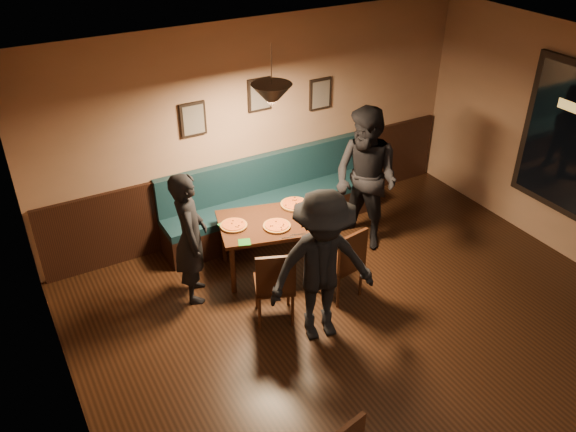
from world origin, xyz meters
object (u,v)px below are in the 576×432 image
object	(u,v)px
dining_table	(274,245)
diner_right	(366,180)
chair_near_right	(340,261)
booth_bench	(271,198)
tabasco_bottle	(309,208)
diner_left	(190,238)
diner_front	(322,268)
chair_near_left	(274,282)
soda_glass	(329,215)

from	to	relation	value
dining_table	diner_right	distance (m)	1.42
dining_table	chair_near_right	world-z (taller)	chair_near_right
booth_bench	tabasco_bottle	distance (m)	0.87
diner_left	diner_front	bearing A→B (deg)	-125.17
dining_table	chair_near_left	size ratio (longest dim) A/B	1.37
chair_near_right	soda_glass	xyz separation A→B (m)	(0.15, 0.48, 0.31)
diner_right	dining_table	bearing A→B (deg)	-108.25
chair_near_left	diner_right	size ratio (longest dim) A/B	0.50
booth_bench	diner_left	xyz separation A→B (m)	(-1.44, -0.81, 0.30)
diner_front	tabasco_bottle	world-z (taller)	diner_front
diner_right	soda_glass	world-z (taller)	diner_right
tabasco_bottle	dining_table	bearing A→B (deg)	177.29
chair_near_left	diner_front	world-z (taller)	diner_front
diner_right	diner_front	xyz separation A→B (m)	(-1.40, -1.22, -0.07)
dining_table	diner_front	distance (m)	1.37
dining_table	diner_right	xyz separation A→B (m)	(1.29, -0.05, 0.59)
booth_bench	chair_near_right	distance (m)	1.62
chair_near_left	diner_right	world-z (taller)	diner_right
diner_right	diner_front	world-z (taller)	diner_right
diner_right	soda_glass	size ratio (longest dim) A/B	11.71
chair_near_right	soda_glass	distance (m)	0.59
booth_bench	dining_table	distance (m)	0.91
booth_bench	soda_glass	xyz separation A→B (m)	(0.18, -1.13, 0.27)
diner_front	chair_near_left	bearing A→B (deg)	134.89
chair_near_left	booth_bench	bearing A→B (deg)	84.67
booth_bench	chair_near_left	world-z (taller)	booth_bench
diner_front	tabasco_bottle	bearing A→B (deg)	76.40
chair_near_left	diner_right	distance (m)	1.92
chair_near_right	soda_glass	size ratio (longest dim) A/B	5.80
tabasco_bottle	booth_bench	bearing A→B (deg)	95.73
booth_bench	diner_right	size ratio (longest dim) A/B	1.60
diner_left	diner_front	xyz separation A→B (m)	(0.93, -1.27, 0.07)
tabasco_bottle	diner_front	bearing A→B (deg)	-115.53
tabasco_bottle	diner_right	bearing A→B (deg)	-1.68
chair_near_left	tabasco_bottle	bearing A→B (deg)	62.22
chair_near_right	diner_front	size ratio (longest dim) A/B	0.54
booth_bench	chair_near_right	bearing A→B (deg)	-88.90
soda_glass	chair_near_right	bearing A→B (deg)	-107.51
booth_bench	diner_left	bearing A→B (deg)	-150.59
dining_table	diner_left	xyz separation A→B (m)	(-1.04, 0.00, 0.45)
booth_bench	diner_front	size ratio (longest dim) A/B	1.74
dining_table	diner_right	bearing A→B (deg)	12.94
diner_right	tabasco_bottle	xyz separation A→B (m)	(-0.81, 0.02, -0.19)
diner_left	soda_glass	size ratio (longest dim) A/B	9.94
diner_front	soda_glass	bearing A→B (deg)	65.60
diner_left	tabasco_bottle	distance (m)	1.52
diner_right	chair_near_right	bearing A→B (deg)	-64.82
dining_table	diner_front	size ratio (longest dim) A/B	0.75
chair_near_left	tabasco_bottle	size ratio (longest dim) A/B	8.10
diner_right	diner_front	size ratio (longest dim) A/B	1.08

